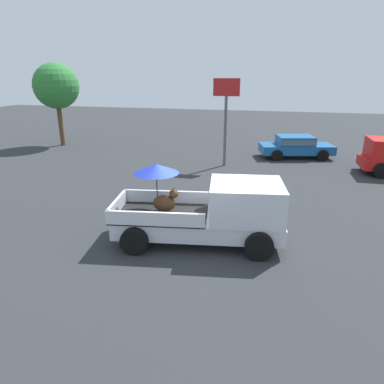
# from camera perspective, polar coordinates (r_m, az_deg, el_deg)

# --- Properties ---
(ground_plane) EXTENTS (80.00, 80.00, 0.00)m
(ground_plane) POSITION_cam_1_polar(r_m,az_deg,el_deg) (10.75, 1.07, -8.03)
(ground_plane) COLOR #2D3033
(pickup_truck_main) EXTENTS (5.28, 2.87, 2.34)m
(pickup_truck_main) POSITION_cam_1_polar(r_m,az_deg,el_deg) (10.34, 3.39, -3.22)
(pickup_truck_main) COLOR black
(pickup_truck_main) RESTS_ON ground
(parked_sedan_near) EXTENTS (4.60, 2.76, 1.33)m
(parked_sedan_near) POSITION_cam_1_polar(r_m,az_deg,el_deg) (22.04, 16.80, 7.40)
(parked_sedan_near) COLOR black
(parked_sedan_near) RESTS_ON ground
(motel_sign) EXTENTS (1.40, 0.16, 4.67)m
(motel_sign) POSITION_cam_1_polar(r_m,az_deg,el_deg) (18.90, 5.67, 14.16)
(motel_sign) COLOR #59595B
(motel_sign) RESTS_ON ground
(tree_by_lot) EXTENTS (3.06, 3.06, 5.62)m
(tree_by_lot) POSITION_cam_1_polar(r_m,az_deg,el_deg) (26.27, -21.62, 15.98)
(tree_by_lot) COLOR brown
(tree_by_lot) RESTS_ON ground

